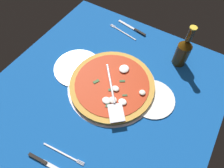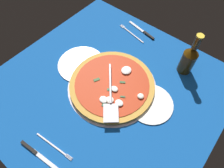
# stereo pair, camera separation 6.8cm
# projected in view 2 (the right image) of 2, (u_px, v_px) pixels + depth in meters

# --- Properties ---
(ground_plane) EXTENTS (1.00, 1.00, 0.01)m
(ground_plane) POSITION_uv_depth(u_px,v_px,m) (107.00, 89.00, 0.91)
(ground_plane) COLOR #104690
(pizza_pan) EXTENTS (0.42, 0.42, 0.01)m
(pizza_pan) POSITION_uv_depth(u_px,v_px,m) (112.00, 86.00, 0.91)
(pizza_pan) COLOR #B4AEC2
(pizza_pan) RESTS_ON ground_plane
(dinner_plate_left) EXTENTS (0.24, 0.24, 0.01)m
(dinner_plate_left) POSITION_uv_depth(u_px,v_px,m) (81.00, 64.00, 0.98)
(dinner_plate_left) COLOR white
(dinner_plate_left) RESTS_ON ground_plane
(dinner_plate_right) EXTENTS (0.20, 0.20, 0.01)m
(dinner_plate_right) POSITION_uv_depth(u_px,v_px,m) (150.00, 104.00, 0.86)
(dinner_plate_right) COLOR white
(dinner_plate_right) RESTS_ON ground_plane
(pizza) EXTENTS (0.40, 0.40, 0.03)m
(pizza) POSITION_uv_depth(u_px,v_px,m) (112.00, 84.00, 0.90)
(pizza) COLOR gold
(pizza) RESTS_ON pizza_pan
(pizza_server) EXTENTS (0.22, 0.25, 0.01)m
(pizza_server) POSITION_uv_depth(u_px,v_px,m) (111.00, 95.00, 0.84)
(pizza_server) COLOR silver
(pizza_server) RESTS_ON pizza
(place_setting_near) EXTENTS (0.20, 0.14, 0.01)m
(place_setting_near) POSITION_uv_depth(u_px,v_px,m) (45.00, 150.00, 0.75)
(place_setting_near) COLOR silver
(place_setting_near) RESTS_ON ground_plane
(place_setting_far) EXTENTS (0.22, 0.17, 0.01)m
(place_setting_far) POSITION_uv_depth(u_px,v_px,m) (138.00, 33.00, 1.11)
(place_setting_far) COLOR white
(place_setting_far) RESTS_ON ground_plane
(beer_bottle) EXTENTS (0.07, 0.07, 0.23)m
(beer_bottle) POSITION_uv_depth(u_px,v_px,m) (189.00, 59.00, 0.90)
(beer_bottle) COLOR #452B09
(beer_bottle) RESTS_ON ground_plane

